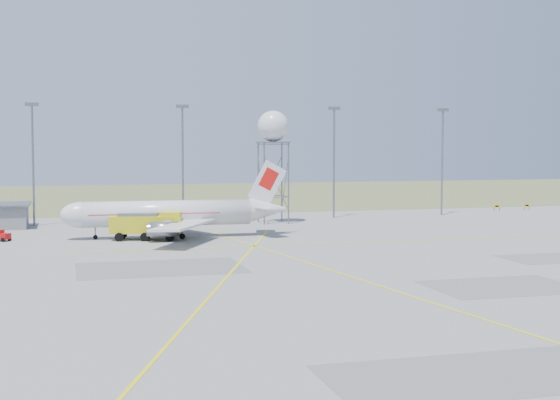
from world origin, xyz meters
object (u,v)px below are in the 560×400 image
object	(u,v)px
radar_tower	(273,160)
baggage_tug	(2,237)
fire_truck	(148,226)
airliner_main	(171,214)

from	to	relation	value
radar_tower	baggage_tug	size ratio (longest dim) A/B	7.84
fire_truck	radar_tower	bearing A→B (deg)	51.36
radar_tower	fire_truck	size ratio (longest dim) A/B	1.86
airliner_main	fire_truck	bearing A→B (deg)	32.80
radar_tower	fire_truck	world-z (taller)	radar_tower
baggage_tug	airliner_main	bearing A→B (deg)	30.95
radar_tower	fire_truck	bearing A→B (deg)	-141.48
baggage_tug	radar_tower	bearing A→B (deg)	53.93
radar_tower	airliner_main	bearing A→B (deg)	-140.21
fire_truck	baggage_tug	xyz separation A→B (m)	(-19.91, 3.82, -1.31)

